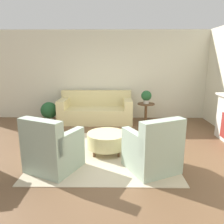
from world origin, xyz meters
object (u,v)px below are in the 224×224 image
object	(u,v)px
side_table	(146,110)
potted_plant_floor	(49,111)
potted_plant_on_side_table	(146,96)
ottoman_table	(107,140)
armchair_left	(52,150)
couch	(96,111)
armchair_right	(153,150)

from	to	relation	value
side_table	potted_plant_floor	size ratio (longest dim) A/B	0.99
potted_plant_on_side_table	potted_plant_floor	world-z (taller)	potted_plant_on_side_table
ottoman_table	armchair_left	bearing A→B (deg)	-140.49
couch	armchair_left	bearing A→B (deg)	-99.19
couch	ottoman_table	size ratio (longest dim) A/B	2.72
armchair_left	side_table	size ratio (longest dim) A/B	1.66
potted_plant_floor	armchair_right	bearing A→B (deg)	-48.43
couch	side_table	size ratio (longest dim) A/B	3.55
couch	potted_plant_floor	distance (m)	1.44
side_table	potted_plant_on_side_table	distance (m)	0.42
potted_plant_on_side_table	potted_plant_floor	bearing A→B (deg)	177.64
armchair_right	side_table	world-z (taller)	armchair_right
ottoman_table	potted_plant_floor	bearing A→B (deg)	129.34
ottoman_table	side_table	world-z (taller)	side_table
armchair_left	potted_plant_on_side_table	xyz separation A→B (m)	(2.02, 2.91, 0.46)
couch	side_table	xyz separation A→B (m)	(1.52, -0.18, 0.08)
couch	armchair_left	distance (m)	3.14
side_table	potted_plant_on_side_table	bearing A→B (deg)	0.00
ottoman_table	couch	bearing A→B (deg)	100.24
couch	potted_plant_floor	xyz separation A→B (m)	(-1.44, -0.06, 0.02)
armchair_right	potted_plant_floor	distance (m)	4.06
side_table	potted_plant_floor	distance (m)	2.97
potted_plant_floor	ottoman_table	bearing A→B (deg)	-50.66
side_table	armchair_left	bearing A→B (deg)	-124.79
potted_plant_on_side_table	potted_plant_floor	size ratio (longest dim) A/B	0.61
armchair_left	armchair_right	bearing A→B (deg)	0.00
armchair_right	potted_plant_on_side_table	world-z (taller)	potted_plant_on_side_table
couch	potted_plant_floor	world-z (taller)	couch
potted_plant_on_side_table	armchair_right	bearing A→B (deg)	-95.35
armchair_right	potted_plant_floor	world-z (taller)	armchair_right
armchair_right	ottoman_table	bearing A→B (deg)	137.41
couch	armchair_left	xyz separation A→B (m)	(-0.50, -3.10, 0.03)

